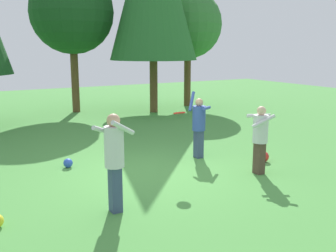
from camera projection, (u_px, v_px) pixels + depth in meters
ground_plane at (152, 172)px, 9.08m from camera, size 40.00×40.00×0.00m
person_thrower at (199, 123)px, 10.09m from camera, size 0.66×0.66×1.73m
person_catcher at (114, 154)px, 6.70m from camera, size 0.75×0.71×1.76m
person_bystander at (260, 134)px, 8.80m from camera, size 0.69×0.66×1.56m
frisbee at (179, 113)px, 8.59m from camera, size 0.31×0.30×0.09m
ball_red at (264, 157)px, 9.86m from camera, size 0.27×0.27×0.27m
ball_blue at (68, 163)px, 9.39m from camera, size 0.22×0.22×0.22m
tree_center at (72, 12)px, 16.66m from camera, size 3.59×3.59×6.13m
tree_far_right at (188, 25)px, 18.56m from camera, size 3.25×3.25×5.55m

